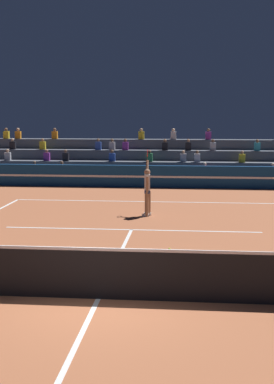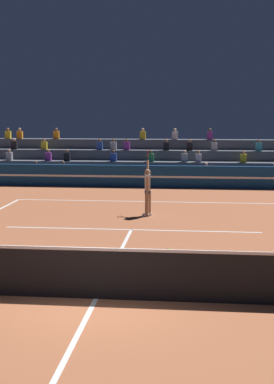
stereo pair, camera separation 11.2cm
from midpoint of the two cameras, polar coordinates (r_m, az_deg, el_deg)
ground_plane at (r=11.02m, az=-4.09°, el=-11.29°), size 120.00×120.00×0.00m
court_lines at (r=11.02m, az=-4.09°, el=-11.27°), size 11.10×23.90×0.01m
tennis_net at (r=10.85m, az=-4.13°, el=-8.58°), size 12.00×0.10×1.10m
sponsor_banner_wall at (r=26.72m, az=1.85°, el=1.67°), size 18.00×0.26×1.10m
bleacher_stand at (r=29.83m, az=2.28°, el=2.93°), size 20.66×3.80×2.83m
tennis_player at (r=19.28m, az=1.31°, el=0.33°), size 0.33×1.16×2.43m
tennis_ball at (r=14.67m, az=3.61°, el=-6.09°), size 0.07×0.07×0.07m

